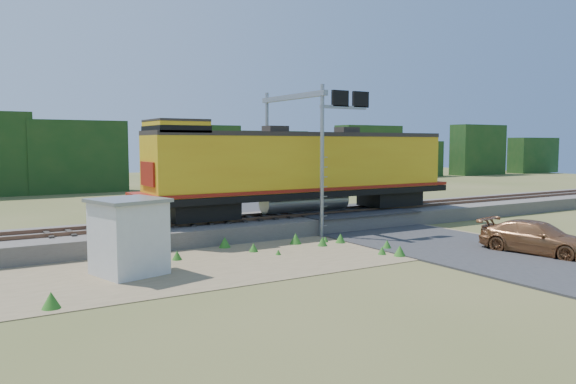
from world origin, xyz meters
TOP-DOWN VIEW (x-y plane):
  - ground at (0.00, 0.00)m, footprint 140.00×140.00m
  - ballast at (0.00, 6.00)m, footprint 70.00×5.00m
  - rails at (0.00, 6.00)m, footprint 70.00×1.54m
  - dirt_shoulder at (-2.00, 0.50)m, footprint 26.00×8.00m
  - road at (7.00, 0.74)m, footprint 7.00×66.00m
  - tree_line_north at (0.00, 38.00)m, footprint 130.00×3.00m
  - weed_clumps at (-3.50, 0.10)m, footprint 15.00×6.20m
  - locomotive at (3.96, 6.00)m, footprint 18.96×2.89m
  - shed at (-7.12, 0.18)m, footprint 2.84×2.84m
  - signal_gantry at (3.81, 5.32)m, footprint 3.03×6.20m
  - car at (8.81, -5.15)m, footprint 2.87×5.11m

SIDE VIEW (x-z plane):
  - ground at x=0.00m, z-range 0.00..0.00m
  - weed_clumps at x=-3.50m, z-range -0.28..0.28m
  - dirt_shoulder at x=-2.00m, z-range 0.00..0.03m
  - road at x=7.00m, z-range -0.34..0.52m
  - ballast at x=0.00m, z-range 0.00..0.80m
  - car at x=8.81m, z-range 0.00..1.40m
  - rails at x=0.00m, z-range 0.80..0.96m
  - shed at x=-7.12m, z-range 0.02..2.78m
  - tree_line_north at x=0.00m, z-range -0.18..6.32m
  - locomotive at x=3.96m, z-range 0.93..5.82m
  - signal_gantry at x=3.81m, z-range 1.87..9.50m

